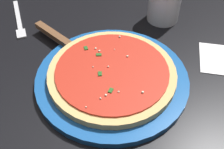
% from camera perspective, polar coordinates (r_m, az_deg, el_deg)
% --- Properties ---
extents(restaurant_table, '(1.06, 0.75, 0.78)m').
position_cam_1_polar(restaurant_table, '(0.75, -1.56, -7.69)').
color(restaurant_table, black).
rests_on(restaurant_table, ground_plane).
extents(serving_plate, '(0.34, 0.34, 0.02)m').
position_cam_1_polar(serving_plate, '(0.61, -0.00, -0.80)').
color(serving_plate, '#195199').
rests_on(serving_plate, restaurant_table).
extents(pizza, '(0.28, 0.28, 0.02)m').
position_cam_1_polar(pizza, '(0.60, -0.00, 0.33)').
color(pizza, '#DBB26B').
rests_on(pizza, serving_plate).
extents(pizza_server, '(0.20, 0.16, 0.01)m').
position_cam_1_polar(pizza_server, '(0.69, -9.87, 6.60)').
color(pizza_server, silver).
rests_on(pizza_server, serving_plate).
extents(cup_tall_drink, '(0.09, 0.09, 0.12)m').
position_cam_1_polar(cup_tall_drink, '(0.78, 10.82, 14.75)').
color(cup_tall_drink, silver).
rests_on(cup_tall_drink, restaurant_table).
extents(fork, '(0.10, 0.17, 0.00)m').
position_cam_1_polar(fork, '(0.83, -18.62, 10.44)').
color(fork, silver).
rests_on(fork, restaurant_table).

